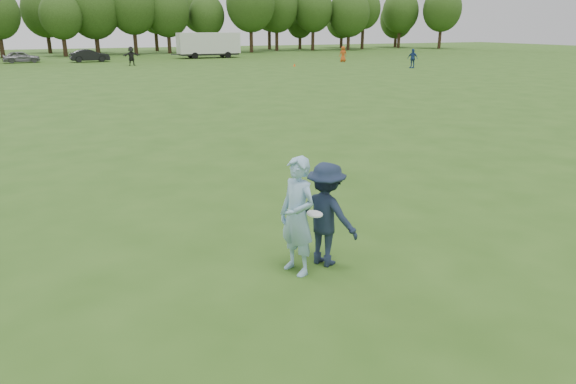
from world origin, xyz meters
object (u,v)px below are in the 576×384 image
(defender, at_px, (326,214))
(car_e, at_px, (21,57))
(field_cone, at_px, (294,65))
(cargo_trailer, at_px, (209,44))
(player_far_d, at_px, (131,56))
(player_far_b, at_px, (412,58))
(car_f, at_px, (90,56))
(player_far_c, at_px, (343,54))
(thrower, at_px, (297,216))

(defender, height_order, car_e, defender)
(car_e, relative_size, field_cone, 13.04)
(car_e, height_order, cargo_trailer, cargo_trailer)
(player_far_d, distance_m, cargo_trailer, 14.96)
(player_far_b, relative_size, car_f, 0.43)
(car_e, bearing_deg, car_f, -107.09)
(cargo_trailer, bearing_deg, car_f, -172.36)
(player_far_b, xyz_separation_m, player_far_c, (-1.73, 10.80, -0.04))
(defender, xyz_separation_m, player_far_d, (3.89, 50.87, 0.06))
(thrower, distance_m, player_far_b, 46.54)
(thrower, height_order, player_far_b, thrower)
(car_e, distance_m, car_f, 7.44)
(thrower, relative_size, player_far_d, 1.04)
(player_far_d, distance_m, car_e, 14.45)
(player_far_b, distance_m, car_e, 43.66)
(defender, height_order, player_far_d, player_far_d)
(defender, bearing_deg, player_far_b, -68.99)
(cargo_trailer, bearing_deg, thrower, -104.54)
(player_far_b, height_order, car_f, player_far_b)
(defender, relative_size, car_f, 0.43)
(player_far_b, height_order, field_cone, player_far_b)
(player_far_c, relative_size, car_e, 0.46)
(player_far_b, bearing_deg, player_far_d, -144.79)
(field_cone, bearing_deg, thrower, -114.89)
(thrower, xyz_separation_m, player_far_b, (29.67, 35.86, -0.08))
(player_far_c, bearing_deg, thrower, 72.70)
(field_cone, bearing_deg, cargo_trailer, 102.68)
(thrower, relative_size, cargo_trailer, 0.23)
(thrower, distance_m, player_far_d, 51.16)
(thrower, height_order, player_far_c, thrower)
(field_cone, height_order, cargo_trailer, cargo_trailer)
(thrower, bearing_deg, car_e, 168.83)
(cargo_trailer, bearing_deg, field_cone, -77.32)
(player_far_b, height_order, cargo_trailer, cargo_trailer)
(player_far_b, bearing_deg, defender, -62.93)
(defender, xyz_separation_m, player_far_b, (29.07, 35.76, 0.01))
(player_far_c, xyz_separation_m, car_e, (-34.36, 13.76, -0.23))
(car_f, bearing_deg, car_e, 72.36)
(thrower, relative_size, player_far_c, 1.14)
(player_far_c, bearing_deg, player_far_b, 112.72)
(thrower, distance_m, player_far_c, 54.38)
(player_far_d, xyz_separation_m, cargo_trailer, (11.28, 9.81, 0.79))
(car_f, bearing_deg, thrower, 174.42)
(thrower, bearing_deg, car_f, 161.95)
(player_far_c, xyz_separation_m, field_cone, (-8.11, -3.93, -0.75))
(player_far_c, bearing_deg, defender, 73.19)
(car_e, relative_size, car_f, 0.90)
(thrower, distance_m, cargo_trailer, 62.79)
(player_far_c, relative_size, field_cone, 6.00)
(player_far_b, relative_size, player_far_d, 0.95)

